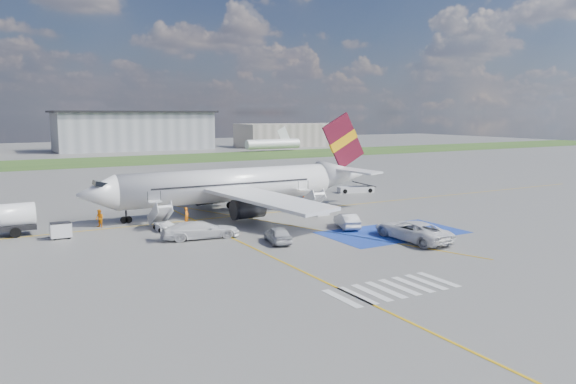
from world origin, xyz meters
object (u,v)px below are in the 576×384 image
at_px(car_silver_a, 278,235).
at_px(gpu_cart, 61,231).
at_px(car_silver_b, 347,221).
at_px(belt_loader, 356,190).
at_px(van_white_a, 412,227).
at_px(airliner, 240,184).
at_px(van_white_b, 200,227).

bearing_deg(car_silver_a, gpu_cart, -21.98).
bearing_deg(gpu_cart, car_silver_b, -18.56).
relative_size(belt_loader, van_white_a, 0.89).
bearing_deg(gpu_cart, belt_loader, 15.84).
xyz_separation_m(airliner, gpu_cart, (-20.73, -4.52, -2.68)).
bearing_deg(van_white_b, car_silver_b, -92.93).
relative_size(gpu_cart, van_white_a, 0.29).
bearing_deg(gpu_cart, airliner, 13.19).
bearing_deg(airliner, van_white_a, -69.85).
xyz_separation_m(gpu_cart, belt_loader, (43.07, 11.50, -0.28)).
xyz_separation_m(airliner, belt_loader, (22.34, 6.98, -2.97)).
xyz_separation_m(van_white_a, van_white_b, (-17.03, 10.47, -0.15)).
distance_m(gpu_cart, car_silver_a, 20.72).
relative_size(belt_loader, car_silver_a, 1.33).
bearing_deg(gpu_cart, van_white_a, -29.72).
xyz_separation_m(car_silver_a, car_silver_b, (9.39, 2.28, 0.02)).
xyz_separation_m(car_silver_b, van_white_a, (2.08, -7.55, 0.47)).
bearing_deg(airliner, car_silver_a, -102.57).
bearing_deg(gpu_cart, van_white_b, -28.24).
bearing_deg(car_silver_a, belt_loader, -126.00).
relative_size(car_silver_a, van_white_b, 0.80).
bearing_deg(airliner, van_white_b, -129.85).
xyz_separation_m(belt_loader, van_white_a, (-14.47, -28.42, 0.82)).
bearing_deg(van_white_b, van_white_a, -113.48).
bearing_deg(van_white_b, gpu_cart, 68.98).
height_order(car_silver_a, car_silver_b, car_silver_b).
xyz_separation_m(gpu_cart, car_silver_b, (26.52, -9.37, 0.07)).
bearing_deg(gpu_cart, car_silver_a, -33.34).
relative_size(airliner, car_silver_a, 8.25).
relative_size(airliner, van_white_b, 6.59).
distance_m(car_silver_a, van_white_b, 7.61).
relative_size(airliner, belt_loader, 6.22).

